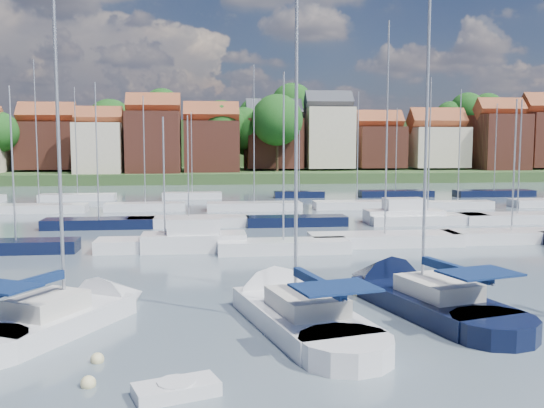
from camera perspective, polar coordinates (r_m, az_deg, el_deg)
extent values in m
plane|color=#4C5E67|center=(61.61, -2.13, -0.98)|extent=(260.00, 260.00, 0.00)
cube|color=silver|center=(25.65, -19.59, -10.66)|extent=(5.66, 7.13, 1.20)
cone|color=silver|center=(28.71, -13.95, -8.71)|extent=(3.99, 4.16, 2.76)
cube|color=beige|center=(25.08, -20.38, -8.82)|extent=(3.04, 3.35, 0.70)
cylinder|color=#B2B2B7|center=(24.97, -19.42, 4.59)|extent=(0.14, 0.14, 12.27)
cylinder|color=#B2B2B7|center=(24.24, -21.96, -7.32)|extent=(1.89, 3.26, 0.10)
cube|color=#0E2048|center=(24.21, -21.97, -6.97)|extent=(1.98, 3.20, 0.35)
cube|color=#0E2048|center=(23.37, -24.07, -7.14)|extent=(2.86, 2.59, 0.08)
cube|color=silver|center=(24.68, 2.71, -10.97)|extent=(5.08, 8.53, 1.20)
cone|color=silver|center=(29.18, -1.08, -8.30)|extent=(4.13, 4.54, 3.32)
cylinder|color=silver|center=(21.24, 6.97, -13.86)|extent=(4.00, 4.00, 1.20)
cube|color=beige|center=(23.93, 3.24, -9.15)|extent=(3.03, 3.77, 0.70)
cylinder|color=#B2B2B7|center=(24.14, 2.30, 7.86)|extent=(0.14, 0.14, 14.78)
cylinder|color=#B2B2B7|center=(22.73, 4.36, -7.76)|extent=(1.12, 4.34, 0.10)
cube|color=#0E2048|center=(22.70, 4.36, -7.39)|extent=(1.26, 4.17, 0.35)
cube|color=#0E2048|center=(21.40, 5.96, -7.82)|extent=(3.21, 2.59, 0.08)
cube|color=black|center=(27.73, 14.59, -9.25)|extent=(5.30, 8.56, 1.20)
cone|color=black|center=(31.74, 9.23, -7.20)|extent=(4.22, 4.61, 3.32)
cylinder|color=black|center=(24.77, 20.16, -11.28)|extent=(4.08, 4.08, 1.20)
cube|color=beige|center=(27.07, 15.35, -7.57)|extent=(3.12, 3.81, 0.70)
cylinder|color=#B2B2B7|center=(27.24, 14.35, 7.80)|extent=(0.14, 0.14, 15.09)
cylinder|color=#B2B2B7|center=(26.03, 16.87, -6.24)|extent=(1.26, 4.30, 0.10)
cube|color=#0E2048|center=(26.00, 16.88, -5.92)|extent=(1.40, 4.14, 0.35)
cube|color=#0E2048|center=(24.89, 18.97, -6.16)|extent=(3.25, 2.66, 0.08)
cube|color=silver|center=(18.71, -8.99, -16.95)|extent=(2.69, 1.86, 0.48)
cylinder|color=silver|center=(18.66, -9.00, -16.57)|extent=(1.14, 1.14, 0.31)
sphere|color=beige|center=(20.01, -16.91, -16.12)|extent=(0.48, 0.48, 0.48)
sphere|color=beige|center=(21.91, -16.11, -14.12)|extent=(0.46, 0.46, 0.46)
sphere|color=beige|center=(20.47, 8.08, -15.40)|extent=(0.45, 0.45, 0.45)
sphere|color=beige|center=(29.89, 8.00, -8.50)|extent=(0.45, 0.45, 0.45)
cube|color=black|center=(43.93, -22.94, -3.80)|extent=(8.01, 2.24, 1.00)
cylinder|color=#B2B2B7|center=(43.38, -23.24, 3.49)|extent=(0.12, 0.12, 10.16)
cube|color=silver|center=(41.87, -10.02, -3.87)|extent=(9.22, 2.58, 1.00)
cylinder|color=#B2B2B7|center=(41.34, -10.13, 2.41)|extent=(0.12, 0.12, 8.18)
cube|color=silver|center=(40.56, 1.08, -4.10)|extent=(8.78, 2.46, 1.00)
cylinder|color=#B2B2B7|center=(39.95, 1.10, 4.44)|extent=(0.12, 0.12, 11.06)
cube|color=silver|center=(44.16, 10.56, -3.37)|extent=(10.79, 3.02, 1.00)
cylinder|color=#B2B2B7|center=(43.60, 10.76, 6.97)|extent=(0.12, 0.12, 14.87)
cube|color=silver|center=(48.23, 21.59, -2.91)|extent=(10.13, 2.84, 1.00)
cylinder|color=#B2B2B7|center=(47.74, 21.84, 3.39)|extent=(0.12, 0.12, 9.59)
cube|color=silver|center=(41.57, -7.34, -3.69)|extent=(7.00, 2.60, 1.40)
cube|color=silver|center=(41.40, -7.36, -2.19)|extent=(3.50, 2.20, 1.30)
cube|color=black|center=(53.83, -15.97, -1.83)|extent=(9.30, 2.60, 1.00)
cylinder|color=#B2B2B7|center=(53.37, -16.16, 4.82)|extent=(0.12, 0.12, 11.48)
cube|color=silver|center=(53.48, -7.83, -1.71)|extent=(10.40, 2.91, 1.00)
cylinder|color=#B2B2B7|center=(53.05, -7.91, 3.53)|extent=(0.12, 0.12, 8.77)
cube|color=black|center=(53.36, 2.32, -1.68)|extent=(8.80, 2.46, 1.00)
cylinder|color=#B2B2B7|center=(52.89, 2.35, 6.58)|extent=(0.12, 0.12, 14.33)
cube|color=silver|center=(56.31, 14.42, -1.46)|extent=(10.73, 3.00, 1.00)
cylinder|color=#B2B2B7|center=(55.86, 14.59, 5.24)|extent=(0.12, 0.12, 12.14)
cube|color=silver|center=(59.66, 22.07, -1.30)|extent=(10.48, 2.93, 1.00)
cylinder|color=#B2B2B7|center=(59.25, 22.28, 4.12)|extent=(0.12, 0.12, 10.28)
cube|color=silver|center=(56.41, 12.28, -1.24)|extent=(7.00, 2.60, 1.40)
cube|color=silver|center=(56.29, 12.30, -0.13)|extent=(3.50, 2.20, 1.30)
cube|color=silver|center=(67.76, -21.05, -0.44)|extent=(9.71, 2.72, 1.00)
cylinder|color=#B2B2B7|center=(67.39, -21.30, 6.28)|extent=(0.12, 0.12, 14.88)
cube|color=silver|center=(66.16, -11.83, -0.31)|extent=(8.49, 2.38, 1.00)
cylinder|color=#B2B2B7|center=(65.79, -11.94, 5.02)|extent=(0.12, 0.12, 11.31)
cube|color=silver|center=(65.37, -1.69, -0.27)|extent=(10.16, 2.85, 1.00)
cylinder|color=#B2B2B7|center=(64.99, -1.71, 6.58)|extent=(0.12, 0.12, 14.59)
cube|color=silver|center=(67.39, 7.99, -0.13)|extent=(9.53, 2.67, 1.00)
cylinder|color=#B2B2B7|center=(67.02, 8.07, 5.36)|extent=(0.12, 0.12, 11.91)
cube|color=silver|center=(69.66, 17.06, -0.14)|extent=(7.62, 2.13, 1.00)
cylinder|color=#B2B2B7|center=(69.30, 17.23, 5.26)|extent=(0.12, 0.12, 12.13)
cube|color=silver|center=(79.41, -17.81, 0.55)|extent=(9.24, 2.59, 1.00)
cylinder|color=#B2B2B7|center=(79.09, -17.97, 5.67)|extent=(0.12, 0.12, 13.17)
cube|color=silver|center=(78.61, -7.52, 0.74)|extent=(7.57, 2.12, 1.00)
cylinder|color=#B2B2B7|center=(78.31, -7.57, 4.84)|extent=(0.12, 0.12, 10.24)
cube|color=black|center=(79.76, 2.57, 0.86)|extent=(6.58, 1.84, 1.00)
cylinder|color=#B2B2B7|center=(79.48, 2.58, 4.09)|extent=(0.12, 0.12, 8.01)
cube|color=black|center=(82.75, 11.54, 0.93)|extent=(9.92, 2.78, 1.00)
cylinder|color=#B2B2B7|center=(82.46, 11.62, 5.06)|extent=(0.12, 0.12, 10.92)
cube|color=black|center=(86.88, 20.15, 0.92)|extent=(10.55, 2.95, 1.00)
cylinder|color=#B2B2B7|center=(86.59, 20.30, 5.04)|extent=(0.12, 0.12, 11.51)
cube|color=#344C26|center=(138.24, -4.57, 2.98)|extent=(200.00, 70.00, 3.00)
cube|color=#344C26|center=(163.06, -4.88, 5.08)|extent=(200.00, 60.00, 14.00)
cube|color=brown|center=(122.26, -20.30, 5.18)|extent=(10.37, 9.97, 8.73)
cube|color=brown|center=(122.35, -20.40, 7.82)|extent=(10.57, 5.13, 5.13)
cube|color=beige|center=(111.47, -15.90, 5.04)|extent=(8.09, 8.80, 8.96)
cube|color=brown|center=(111.54, -15.98, 7.85)|extent=(8.25, 4.00, 4.00)
cube|color=brown|center=(111.26, -11.04, 5.67)|extent=(9.36, 10.17, 10.97)
cube|color=brown|center=(111.43, -11.11, 9.08)|extent=(9.54, 4.63, 4.63)
cube|color=brown|center=(112.64, -5.71, 5.36)|extent=(9.90, 8.56, 9.42)
cube|color=brown|center=(112.74, -5.74, 8.37)|extent=(10.10, 4.90, 4.90)
cube|color=brown|center=(118.43, 0.17, 5.72)|extent=(10.59, 8.93, 9.49)
cube|color=#383A42|center=(118.56, 0.17, 8.64)|extent=(10.80, 5.24, 5.24)
cube|color=beige|center=(119.29, 5.32, 6.22)|extent=(9.01, 8.61, 11.65)
cube|color=#383A42|center=(119.52, 5.35, 9.54)|extent=(9.19, 4.46, 4.46)
cube|color=brown|center=(123.01, 9.99, 5.29)|extent=(9.10, 9.34, 8.00)
cube|color=brown|center=(123.07, 10.03, 7.68)|extent=(9.28, 4.50, 4.50)
cube|color=beige|center=(126.47, 15.19, 5.17)|extent=(10.86, 9.59, 7.88)
cube|color=brown|center=(126.53, 15.25, 7.55)|extent=(11.07, 5.37, 5.37)
cube|color=brown|center=(128.89, 20.54, 5.43)|extent=(9.18, 9.96, 10.97)
cube|color=brown|center=(129.04, 20.65, 8.36)|extent=(9.36, 4.54, 4.54)
cylinder|color=#382619|center=(149.67, 17.84, 6.09)|extent=(0.50, 0.50, 4.47)
sphere|color=#1D571B|center=(149.84, 17.91, 8.41)|extent=(8.18, 8.18, 8.18)
cylinder|color=#382619|center=(117.24, -2.54, 4.19)|extent=(0.50, 0.50, 4.46)
sphere|color=#1D571B|center=(117.21, -2.55, 7.15)|extent=(8.15, 8.15, 8.15)
cylinder|color=#382619|center=(136.12, 1.91, 6.44)|extent=(0.50, 0.50, 5.15)
sphere|color=#1D571B|center=(136.36, 1.92, 9.37)|extent=(9.41, 9.41, 9.41)
cylinder|color=#382619|center=(137.59, -10.27, 6.38)|extent=(0.50, 0.50, 4.56)
sphere|color=#1D571B|center=(137.78, -10.32, 8.96)|extent=(8.34, 8.34, 8.34)
cylinder|color=#382619|center=(127.63, -14.91, 4.30)|extent=(0.50, 0.50, 5.15)
sphere|color=#1D571B|center=(127.64, -15.00, 7.43)|extent=(9.42, 9.42, 9.42)
cylinder|color=#382619|center=(132.74, -21.45, 5.26)|extent=(0.50, 0.50, 3.42)
sphere|color=#1D571B|center=(132.80, -21.52, 7.26)|extent=(6.26, 6.26, 6.26)
cylinder|color=#382619|center=(127.09, 1.84, 4.17)|extent=(0.50, 0.50, 3.77)
sphere|color=#1D571B|center=(127.03, 1.84, 6.48)|extent=(6.89, 6.89, 6.89)
cylinder|color=#382619|center=(112.80, 0.48, 4.32)|extent=(0.50, 0.50, 5.21)
sphere|color=#1D571B|center=(112.82, 0.48, 7.91)|extent=(9.53, 9.53, 9.53)
cylinder|color=#382619|center=(139.58, 22.05, 3.74)|extent=(0.50, 0.50, 2.97)
sphere|color=#1D571B|center=(139.51, 22.11, 5.40)|extent=(5.44, 5.44, 5.44)
cylinder|color=#382619|center=(114.84, -4.76, 4.24)|extent=(0.50, 0.50, 4.84)
sphere|color=#1D571B|center=(114.83, -4.79, 7.51)|extent=(8.85, 8.85, 8.85)
cylinder|color=#382619|center=(148.23, 16.35, 6.00)|extent=(0.50, 0.50, 3.72)
sphere|color=#1D571B|center=(148.34, 16.40, 7.95)|extent=(6.80, 6.80, 6.80)
cylinder|color=#382619|center=(129.26, 20.56, 3.89)|extent=(0.50, 0.50, 4.05)
sphere|color=#1D571B|center=(129.22, 20.65, 6.32)|extent=(7.40, 7.40, 7.40)
cylinder|color=#382619|center=(119.49, -24.24, 3.60)|extent=(0.50, 0.50, 4.00)
cylinder|color=#382619|center=(134.76, -1.62, 6.16)|extent=(0.50, 0.50, 3.93)
sphere|color=#1D571B|center=(134.88, -1.63, 8.43)|extent=(7.19, 7.19, 7.19)
cylinder|color=#382619|center=(126.25, 9.77, 4.09)|extent=(0.50, 0.50, 3.82)
sphere|color=#1D571B|center=(126.19, 9.81, 6.45)|extent=(6.99, 6.99, 6.99)
cylinder|color=#382619|center=(114.89, -12.92, 3.77)|extent=(0.50, 0.50, 3.48)
sphere|color=#1D571B|center=(114.82, -12.97, 6.12)|extent=(6.37, 6.37, 6.37)
cylinder|color=#382619|center=(138.58, 20.20, 3.80)|extent=(0.50, 0.50, 2.99)
sphere|color=#1D571B|center=(138.52, 20.26, 5.47)|extent=(5.46, 5.46, 5.46)
cylinder|color=#382619|center=(120.38, -2.57, 3.95)|extent=(0.50, 0.50, 3.25)
sphere|color=#1D571B|center=(120.30, -2.58, 6.05)|extent=(5.94, 5.94, 5.94)
cylinder|color=#382619|center=(121.80, -5.76, 3.89)|extent=(0.50, 0.50, 2.98)
sphere|color=#1D571B|center=(121.72, -5.78, 5.79)|extent=(5.46, 5.46, 5.46)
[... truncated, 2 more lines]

